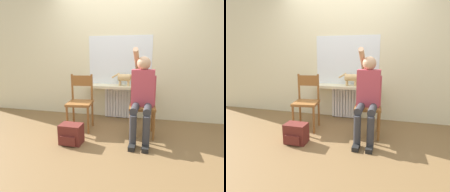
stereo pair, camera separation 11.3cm
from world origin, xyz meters
TOP-DOWN VIEW (x-y plane):
  - ground_plane at (0.00, 0.00)m, footprint 12.00×12.00m
  - wall_with_window at (0.00, 1.23)m, footprint 7.00×0.06m
  - radiator at (0.00, 1.15)m, footprint 0.57×0.08m
  - windowsill at (0.00, 1.03)m, footprint 1.29×0.33m
  - window_glass at (0.00, 1.20)m, footprint 1.24×0.01m
  - chair_left at (-0.52, 0.43)m, footprint 0.44×0.44m
  - chair_right at (0.51, 0.43)m, footprint 0.43×0.43m
  - person at (0.52, 0.31)m, footprint 0.36×0.99m
  - cat at (0.14, 1.03)m, footprint 0.43×0.13m
  - backpack at (-0.44, -0.14)m, footprint 0.31×0.24m

SIDE VIEW (x-z plane):
  - ground_plane at x=0.00m, z-range 0.00..0.00m
  - backpack at x=-0.44m, z-range 0.00..0.29m
  - radiator at x=0.00m, z-range 0.00..0.63m
  - chair_left at x=-0.52m, z-range 0.02..0.95m
  - chair_right at x=0.51m, z-range 0.02..0.95m
  - windowsill at x=0.00m, z-range 0.63..0.68m
  - person at x=0.52m, z-range 0.01..1.38m
  - cat at x=0.14m, z-range 0.71..0.95m
  - window_glass at x=0.00m, z-range 0.68..1.61m
  - wall_with_window at x=0.00m, z-range 0.00..2.70m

